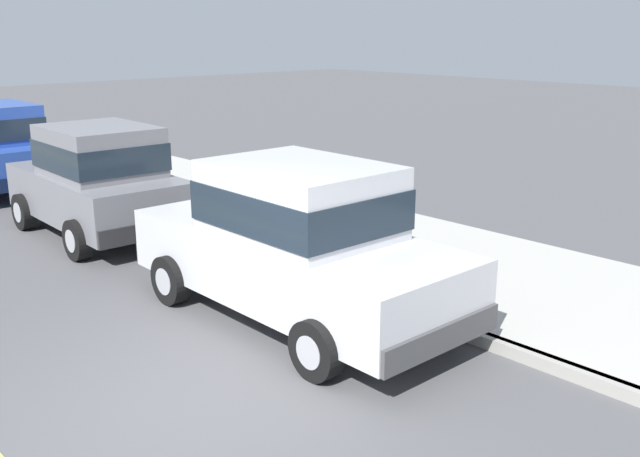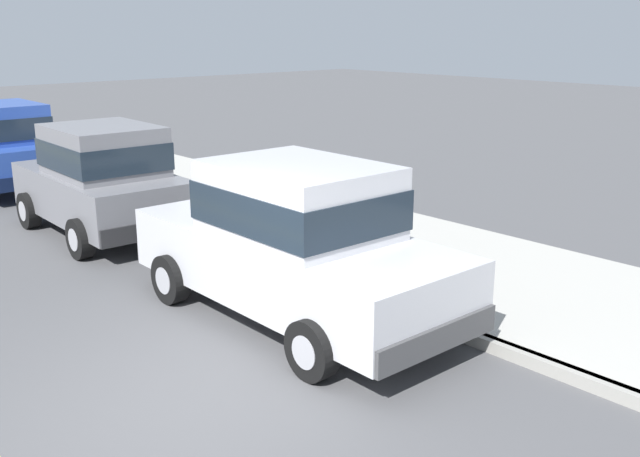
{
  "view_description": "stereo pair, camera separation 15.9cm",
  "coord_description": "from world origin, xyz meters",
  "views": [
    {
      "loc": [
        -3.18,
        -5.1,
        3.44
      ],
      "look_at": [
        3.1,
        1.66,
        0.85
      ],
      "focal_mm": 40.49,
      "sensor_mm": 36.0,
      "label": 1
    },
    {
      "loc": [
        -3.06,
        -5.21,
        3.44
      ],
      "look_at": [
        3.1,
        1.66,
        0.85
      ],
      "focal_mm": 40.49,
      "sensor_mm": 36.0,
      "label": 2
    }
  ],
  "objects": [
    {
      "name": "sidewalk",
      "position": [
        5.0,
        0.0,
        0.07
      ],
      "size": [
        3.6,
        64.0,
        0.14
      ],
      "primitive_type": "cube",
      "color": "#A8A59E",
      "rests_on": "ground"
    },
    {
      "name": "ground_plane",
      "position": [
        0.0,
        0.0,
        0.0
      ],
      "size": [
        80.0,
        80.0,
        0.0
      ],
      "primitive_type": "plane",
      "color": "#4C4C4F"
    },
    {
      "name": "car_silver_sedan",
      "position": [
        2.21,
        1.12,
        0.98
      ],
      "size": [
        2.08,
        4.62,
        1.92
      ],
      "color": "#BCBCC1",
      "rests_on": "ground"
    },
    {
      "name": "dog_tan",
      "position": [
        4.47,
        2.38,
        0.43
      ],
      "size": [
        0.67,
        0.46,
        0.49
      ],
      "color": "tan",
      "rests_on": "sidewalk"
    },
    {
      "name": "car_blue_hatchback",
      "position": [
        2.09,
        10.87,
        0.98
      ],
      "size": [
        2.01,
        3.83,
        1.88
      ],
      "color": "#28479E",
      "rests_on": "ground"
    },
    {
      "name": "curb",
      "position": [
        3.2,
        0.0,
        0.07
      ],
      "size": [
        0.16,
        64.0,
        0.14
      ],
      "primitive_type": "cube",
      "color": "gray",
      "rests_on": "ground"
    },
    {
      "name": "car_grey_hatchback",
      "position": [
        2.14,
        6.11,
        0.98
      ],
      "size": [
        2.05,
        3.86,
        1.88
      ],
      "color": "slate",
      "rests_on": "ground"
    }
  ]
}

